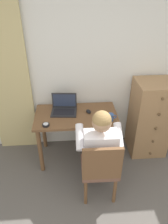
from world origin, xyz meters
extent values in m
cube|color=silver|center=(0.00, 2.20, 1.25)|extent=(4.80, 0.05, 2.50)
cube|color=#CCB77A|center=(-1.27, 2.13, 1.11)|extent=(0.59, 0.03, 2.22)
cube|color=brown|center=(-0.37, 1.82, 0.73)|extent=(1.11, 0.62, 0.03)
cylinder|color=brown|center=(-0.87, 1.57, 0.35)|extent=(0.06, 0.06, 0.71)
cylinder|color=brown|center=(0.12, 1.57, 0.35)|extent=(0.06, 0.06, 0.71)
cylinder|color=brown|center=(-0.87, 2.07, 0.35)|extent=(0.06, 0.06, 0.71)
cylinder|color=brown|center=(0.12, 2.07, 0.35)|extent=(0.06, 0.06, 0.71)
cube|color=#9E754C|center=(0.70, 1.90, 0.57)|extent=(0.52, 0.47, 1.15)
sphere|color=brown|center=(0.70, 1.65, 0.11)|extent=(0.04, 0.04, 0.04)
sphere|color=brown|center=(0.70, 1.65, 0.34)|extent=(0.04, 0.04, 0.04)
sphere|color=brown|center=(0.70, 1.65, 0.57)|extent=(0.04, 0.04, 0.04)
sphere|color=brown|center=(0.70, 1.65, 0.80)|extent=(0.04, 0.04, 0.04)
sphere|color=brown|center=(0.70, 1.65, 1.03)|extent=(0.04, 0.04, 0.04)
cube|color=brown|center=(-0.13, 1.16, 0.43)|extent=(0.43, 0.41, 0.05)
cube|color=brown|center=(-0.14, 0.98, 0.67)|extent=(0.42, 0.05, 0.42)
cylinder|color=brown|center=(0.04, 1.31, 0.20)|extent=(0.04, 0.04, 0.41)
cylinder|color=brown|center=(-0.30, 1.32, 0.20)|extent=(0.04, 0.04, 0.41)
cylinder|color=brown|center=(0.03, 0.99, 0.20)|extent=(0.04, 0.04, 0.41)
cylinder|color=brown|center=(-0.31, 1.00, 0.20)|extent=(0.04, 0.04, 0.41)
cylinder|color=#33384C|center=(-0.04, 1.38, 0.48)|extent=(0.15, 0.40, 0.14)
cylinder|color=#33384C|center=(-0.22, 1.38, 0.48)|extent=(0.15, 0.40, 0.14)
cylinder|color=#33384C|center=(-0.04, 1.58, 0.24)|extent=(0.11, 0.11, 0.48)
cylinder|color=#33384C|center=(-0.22, 1.58, 0.24)|extent=(0.11, 0.11, 0.48)
cube|color=white|center=(-0.14, 1.15, 0.71)|extent=(0.36, 0.21, 0.46)
cylinder|color=white|center=(0.09, 1.27, 0.79)|extent=(0.09, 0.30, 0.25)
cylinder|color=white|center=(-0.35, 1.28, 0.79)|extent=(0.09, 0.30, 0.25)
cylinder|color=tan|center=(0.09, 1.47, 0.69)|extent=(0.07, 0.27, 0.11)
cylinder|color=tan|center=(-0.35, 1.48, 0.69)|extent=(0.07, 0.27, 0.11)
sphere|color=tan|center=(-0.13, 1.16, 1.07)|extent=(0.20, 0.20, 0.20)
sphere|color=#9E7A47|center=(-0.13, 1.16, 1.10)|extent=(0.20, 0.20, 0.20)
cube|color=#232326|center=(-0.53, 1.88, 0.75)|extent=(0.36, 0.27, 0.02)
cube|color=black|center=(-0.54, 1.87, 0.76)|extent=(0.30, 0.18, 0.00)
cube|color=#232326|center=(-0.52, 2.00, 0.87)|extent=(0.34, 0.04, 0.22)
cube|color=#2D3851|center=(-0.52, 2.00, 0.87)|extent=(0.31, 0.03, 0.18)
ellipsoid|color=black|center=(-0.20, 1.86, 0.76)|extent=(0.08, 0.11, 0.03)
cylinder|color=black|center=(-0.76, 1.60, 0.76)|extent=(0.09, 0.09, 0.03)
cylinder|color=silver|center=(-0.76, 1.60, 0.77)|extent=(0.06, 0.06, 0.00)
cylinder|color=#33518C|center=(0.06, 1.66, 0.79)|extent=(0.08, 0.08, 0.09)
torus|color=#33518C|center=(0.12, 1.66, 0.80)|extent=(0.06, 0.01, 0.06)
camera|label=1|loc=(-0.44, -0.56, 2.29)|focal=33.80mm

